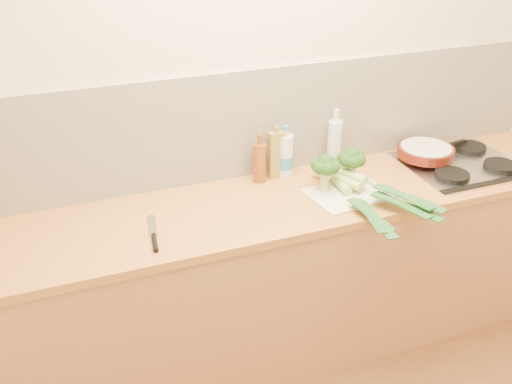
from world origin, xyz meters
TOP-DOWN VIEW (x-y plane):
  - room_shell at (0.00, 1.49)m, footprint 3.50×3.50m
  - counter at (0.00, 1.20)m, footprint 3.20×0.62m
  - gas_hob at (1.02, 1.20)m, footprint 0.58×0.50m
  - chopping_board at (0.32, 1.13)m, footprint 0.40×0.32m
  - broccoli_left at (0.23, 1.20)m, footprint 0.14×0.14m
  - broccoli_right at (0.38, 1.22)m, footprint 0.14×0.14m
  - leek_front at (0.30, 1.10)m, footprint 0.11×0.70m
  - leek_mid at (0.35, 1.09)m, footprint 0.33×0.66m
  - leek_back at (0.40, 1.09)m, footprint 0.31×0.60m
  - chefs_knife at (-0.62, 1.06)m, footprint 0.06×0.30m
  - skillet at (0.87, 1.30)m, footprint 0.43×0.29m
  - oil_tin at (0.07, 1.42)m, footprint 0.08×0.05m
  - glass_bottle at (0.39, 1.42)m, footprint 0.07×0.07m
  - amber_bottle at (-0.02, 1.40)m, footprint 0.06×0.06m
  - water_bottle at (0.12, 1.42)m, footprint 0.08×0.08m

SIDE VIEW (x-z plane):
  - counter at x=0.00m, z-range 0.00..0.90m
  - chopping_board at x=0.32m, z-range 0.90..0.91m
  - chefs_knife at x=-0.62m, z-range 0.90..0.92m
  - gas_hob at x=1.02m, z-range 0.89..0.93m
  - leek_front at x=0.30m, z-range 0.91..0.96m
  - leek_mid at x=0.35m, z-range 0.93..0.97m
  - skillet at x=0.87m, z-range 0.94..0.99m
  - leek_back at x=0.40m, z-range 0.95..0.99m
  - water_bottle at x=0.12m, z-range 0.88..1.13m
  - amber_bottle at x=-0.02m, z-range 0.88..1.13m
  - oil_tin at x=0.07m, z-range 0.89..1.16m
  - glass_bottle at x=0.39m, z-range 0.88..1.19m
  - broccoli_right at x=0.38m, z-range 0.94..1.12m
  - broccoli_left at x=0.23m, z-range 0.94..1.13m
  - room_shell at x=0.00m, z-range -0.58..2.92m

